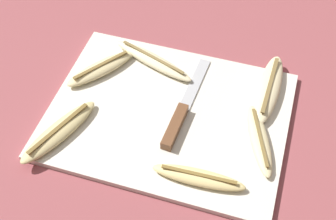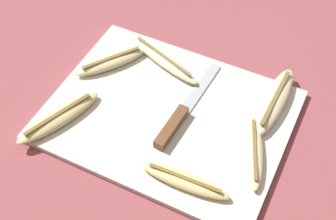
% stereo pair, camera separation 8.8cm
% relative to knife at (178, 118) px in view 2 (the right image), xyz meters
% --- Properties ---
extents(ground_plane, '(4.00, 4.00, 0.00)m').
position_rel_knife_xyz_m(ground_plane, '(-0.02, 0.01, -0.02)').
color(ground_plane, '#93474C').
extents(cutting_board, '(0.45, 0.35, 0.01)m').
position_rel_knife_xyz_m(cutting_board, '(-0.02, 0.01, -0.01)').
color(cutting_board, silver).
rests_on(cutting_board, ground_plane).
extents(knife, '(0.03, 0.24, 0.02)m').
position_rel_knife_xyz_m(knife, '(0.00, 0.00, 0.00)').
color(knife, brown).
rests_on(knife, cutting_board).
extents(banana_spotted_left, '(0.11, 0.18, 0.02)m').
position_rel_knife_xyz_m(banana_spotted_left, '(-0.20, -0.10, 0.00)').
color(banana_spotted_left, '#DBC684').
rests_on(banana_spotted_left, cutting_board).
extents(banana_ripe_center, '(0.12, 0.15, 0.02)m').
position_rel_knife_xyz_m(banana_ripe_center, '(-0.19, 0.07, 0.00)').
color(banana_ripe_center, beige).
rests_on(banana_ripe_center, cutting_board).
extents(banana_cream_curved, '(0.05, 0.19, 0.02)m').
position_rel_knife_xyz_m(banana_cream_curved, '(0.15, 0.12, 0.00)').
color(banana_cream_curved, beige).
rests_on(banana_cream_curved, cutting_board).
extents(banana_soft_right, '(0.09, 0.16, 0.02)m').
position_rel_knife_xyz_m(banana_soft_right, '(0.15, -0.01, 0.00)').
color(banana_soft_right, beige).
rests_on(banana_soft_right, cutting_board).
extents(banana_pale_long, '(0.19, 0.09, 0.02)m').
position_rel_knife_xyz_m(banana_pale_long, '(-0.09, 0.13, 0.00)').
color(banana_pale_long, beige).
rests_on(banana_pale_long, cutting_board).
extents(banana_golden_short, '(0.16, 0.04, 0.02)m').
position_rel_knife_xyz_m(banana_golden_short, '(0.07, -0.12, 0.00)').
color(banana_golden_short, '#EDD689').
rests_on(banana_golden_short, cutting_board).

